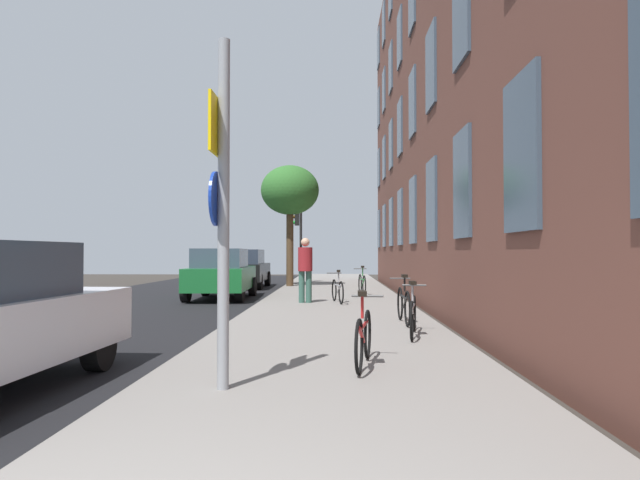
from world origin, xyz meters
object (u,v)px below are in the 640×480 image
at_px(bicycle_1, 413,314).
at_px(bicycle_2, 404,304).
at_px(bicycle_3, 338,290).
at_px(tree_near, 290,191).
at_px(car_1, 221,273).
at_px(bicycle_0, 364,337).
at_px(bicycle_4, 362,284).
at_px(sign_post, 221,198).
at_px(pedestrian_0, 305,266).
at_px(car_2, 244,268).
at_px(traffic_light, 299,231).

bearing_deg(bicycle_1, bicycle_2, 88.43).
xyz_separation_m(bicycle_1, bicycle_2, (0.04, 1.62, 0.02)).
bearing_deg(bicycle_3, tree_near, 104.52).
distance_m(bicycle_3, car_1, 4.47).
distance_m(bicycle_0, bicycle_4, 10.99).
height_order(sign_post, bicycle_0, sign_post).
bearing_deg(sign_post, pedestrian_0, 87.99).
distance_m(bicycle_0, bicycle_3, 8.50).
distance_m(sign_post, bicycle_0, 2.49).
bearing_deg(car_2, bicycle_0, -75.63).
relative_size(tree_near, bicycle_4, 3.07).
bearing_deg(tree_near, bicycle_0, -82.08).
xyz_separation_m(bicycle_3, car_1, (-3.75, 2.41, 0.37)).
relative_size(traffic_light, bicycle_1, 2.04).
bearing_deg(sign_post, bicycle_0, 37.71).
distance_m(car_1, car_2, 5.70).
relative_size(sign_post, bicycle_4, 2.20).
distance_m(bicycle_1, pedestrian_0, 6.40).
distance_m(tree_near, bicycle_4, 6.74).
bearing_deg(bicycle_3, bicycle_4, 72.12).
bearing_deg(sign_post, bicycle_1, 55.85).
relative_size(bicycle_1, bicycle_3, 1.03).
height_order(sign_post, bicycle_4, sign_post).
bearing_deg(tree_near, car_2, 163.51).
xyz_separation_m(traffic_light, bicycle_3, (1.75, -9.98, -2.03)).
height_order(traffic_light, tree_near, tree_near).
xyz_separation_m(bicycle_4, pedestrian_0, (-1.70, -2.52, 0.65)).
bearing_deg(bicycle_1, bicycle_3, 101.56).
height_order(traffic_light, bicycle_4, traffic_light).
bearing_deg(car_2, bicycle_2, -67.24).
distance_m(tree_near, bicycle_3, 8.54).
bearing_deg(bicycle_0, tree_near, 97.92).
height_order(traffic_light, car_1, traffic_light).
height_order(tree_near, car_1, tree_near).
relative_size(tree_near, bicycle_1, 2.94).
height_order(bicycle_1, car_2, car_2).
xyz_separation_m(bicycle_1, car_2, (-5.21, 14.14, 0.36)).
height_order(pedestrian_0, car_2, pedestrian_0).
xyz_separation_m(traffic_light, pedestrian_0, (0.85, -10.01, -1.36)).
bearing_deg(car_1, bicycle_0, -69.74).
relative_size(tree_near, bicycle_0, 3.14).
bearing_deg(car_1, traffic_light, 75.21).
xyz_separation_m(bicycle_1, bicycle_4, (-0.43, 8.51, 0.02)).
bearing_deg(sign_post, bicycle_3, 82.72).
xyz_separation_m(tree_near, car_1, (-1.80, -5.10, -3.21)).
bearing_deg(pedestrian_0, bicycle_1, -70.44).
height_order(bicycle_1, car_1, car_1).
relative_size(sign_post, bicycle_0, 2.25).
height_order(sign_post, traffic_light, sign_post).
height_order(bicycle_3, bicycle_4, bicycle_4).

